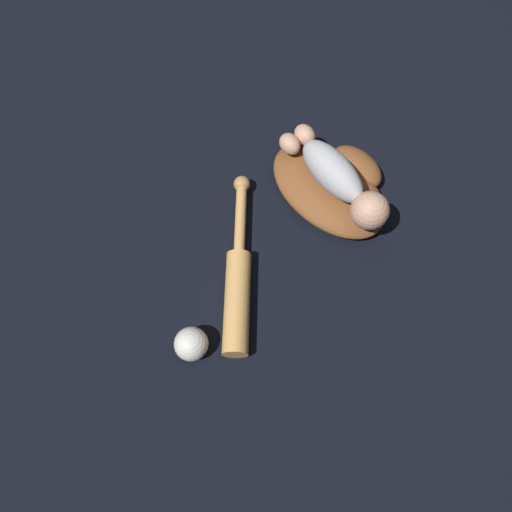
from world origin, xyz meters
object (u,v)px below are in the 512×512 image
object	(u,v)px
baseball_bat	(238,281)
baseball	(191,344)
baseball_glove	(333,185)
baby_figure	(339,178)

from	to	relation	value
baseball_bat	baseball	world-z (taller)	baseball
baseball_bat	baseball	xyz separation A→B (m)	(-0.01, -0.19, 0.01)
baseball_glove	baby_figure	world-z (taller)	baby_figure
baseball_glove	baseball_bat	size ratio (longest dim) A/B	0.92
baby_figure	baseball_glove	bearing A→B (deg)	124.28
baby_figure	baseball	distance (m)	0.54
baseball_glove	baby_figure	distance (m)	0.09
baseball_glove	baseball_bat	xyz separation A→B (m)	(-0.07, -0.37, -0.00)
baseball_bat	baby_figure	bearing A→B (deg)	75.96
baby_figure	baseball_bat	world-z (taller)	baby_figure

